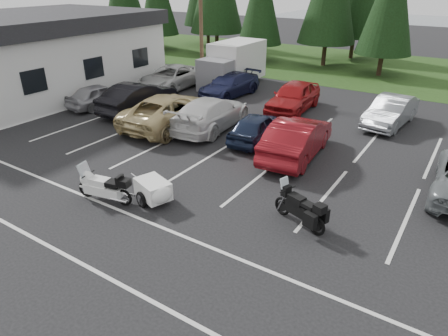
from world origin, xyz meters
TOP-DOWN VIEW (x-y plane):
  - ground at (0.00, 0.00)m, footprint 120.00×120.00m
  - grass_strip at (0.00, 24.00)m, footprint 80.00×16.00m
  - building at (-18.00, 4.00)m, footprint 10.60×15.60m
  - utility_pole at (-10.00, 12.00)m, footprint 1.60×0.26m
  - box_truck at (-8.00, 12.50)m, footprint 2.40×5.60m
  - stall_markings at (0.00, 2.00)m, footprint 32.00×16.00m
  - car_near_0 at (-11.85, 4.18)m, footprint 1.84×4.07m
  - car_near_1 at (-9.14, 4.68)m, footprint 1.90×5.11m
  - car_near_2 at (-6.14, 3.84)m, footprint 3.15×6.12m
  - car_near_3 at (-4.17, 4.69)m, footprint 2.72×5.66m
  - car_near_4 at (-1.43, 4.46)m, footprint 1.94×4.05m
  - car_near_5 at (0.88, 3.80)m, footprint 2.23×5.21m
  - car_far_0 at (-10.91, 9.64)m, footprint 2.79×5.64m
  - car_far_1 at (-6.63, 10.30)m, footprint 2.42×5.05m
  - car_far_2 at (-1.90, 9.66)m, footprint 2.21×4.96m
  - car_far_3 at (3.32, 10.11)m, footprint 2.01×4.63m
  - touring_motorcycle at (-3.08, -3.31)m, footprint 2.50×1.19m
  - cargo_trailer at (-1.65, -2.44)m, footprint 2.01×1.52m
  - adventure_motorcycle at (3.09, -1.01)m, footprint 2.39×1.48m

SIDE VIEW (x-z plane):
  - ground at x=0.00m, z-range 0.00..0.00m
  - stall_markings at x=0.00m, z-range 0.00..0.01m
  - grass_strip at x=0.00m, z-range 0.00..0.01m
  - cargo_trailer at x=-1.65m, z-range 0.00..0.83m
  - touring_motorcycle at x=-3.08m, z-range 0.00..1.33m
  - car_near_4 at x=-1.43m, z-range 0.00..1.34m
  - car_near_0 at x=-11.85m, z-range 0.00..1.36m
  - adventure_motorcycle at x=3.09m, z-range 0.00..1.38m
  - car_far_1 at x=-6.63m, z-range 0.00..1.42m
  - car_far_3 at x=3.32m, z-range 0.00..1.48m
  - car_far_0 at x=-10.91m, z-range 0.00..1.54m
  - car_near_3 at x=-4.17m, z-range 0.00..1.59m
  - car_near_2 at x=-6.14m, z-range 0.00..1.65m
  - car_far_2 at x=-1.90m, z-range 0.00..1.66m
  - car_near_1 at x=-9.14m, z-range 0.00..1.67m
  - car_near_5 at x=0.88m, z-range 0.00..1.67m
  - box_truck at x=-8.00m, z-range 0.00..2.90m
  - building at x=-18.00m, z-range 0.00..4.90m
  - utility_pole at x=-10.00m, z-range 0.20..9.20m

